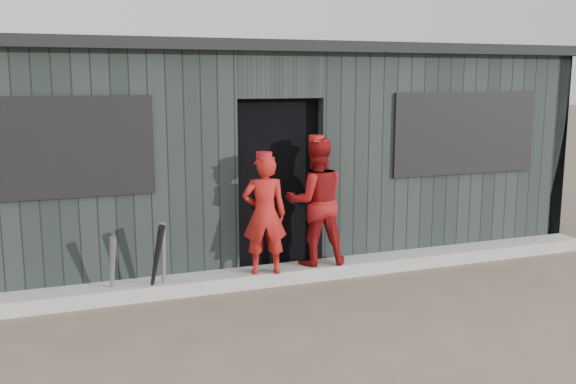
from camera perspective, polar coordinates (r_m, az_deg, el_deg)
name	(u,v)px	position (r m, az deg, el deg)	size (l,w,h in m)	color
ground	(362,342)	(5.65, 6.61, -13.09)	(80.00, 80.00, 0.00)	brown
curb	(287,273)	(7.19, -0.06, -7.26)	(8.00, 0.36, 0.15)	#ACABA6
bat_left	(112,269)	(6.62, -15.35, -6.61)	(0.07, 0.07, 0.72)	gray
bat_mid	(163,260)	(6.63, -11.03, -5.95)	(0.07, 0.07, 0.82)	gray
bat_right	(156,262)	(6.57, -11.66, -6.14)	(0.07, 0.07, 0.83)	black
player_red_left	(264,214)	(6.80, -2.11, -2.01)	(0.47, 0.31, 1.29)	#B41B16
player_red_right	(316,201)	(7.14, 2.49, -0.84)	(0.69, 0.54, 1.43)	maroon
player_grey_back	(319,204)	(7.86, 2.78, -1.04)	(0.69, 0.45, 1.40)	#B0B0B0
dugout	(243,150)	(8.51, -4.05, 3.78)	(8.30, 3.30, 2.62)	black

